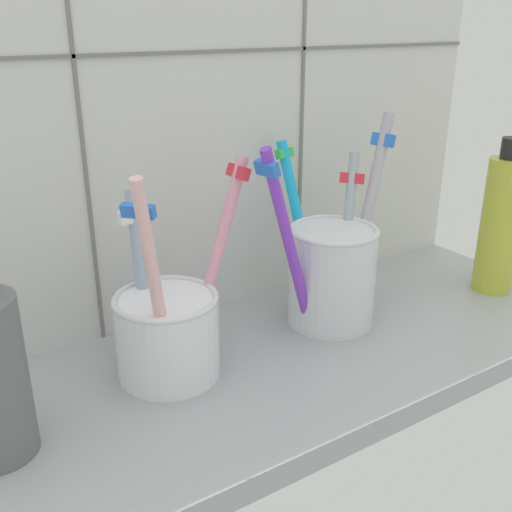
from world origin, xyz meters
TOP-DOWN VIEW (x-y plane):
  - counter_slab at (0.00, 0.00)cm, footprint 64.00×22.00cm
  - tile_wall_back at (0.00, 12.00)cm, footprint 64.00×2.20cm
  - toothbrush_cup_left at (-8.08, 2.49)cm, footprint 11.95×8.14cm
  - toothbrush_cup_right at (8.22, 2.60)cm, footprint 16.87×11.09cm
  - soap_bottle at (26.80, -1.16)cm, footprint 3.90×3.90cm

SIDE VIEW (x-z plane):
  - counter_slab at x=0.00cm, z-range 0.00..2.00cm
  - toothbrush_cup_left at x=-8.08cm, z-range -2.59..14.59cm
  - toothbrush_cup_right at x=8.22cm, z-range -2.05..16.38cm
  - soap_bottle at x=26.80cm, z-range 1.33..17.04cm
  - tile_wall_back at x=0.00cm, z-range 0.00..45.00cm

